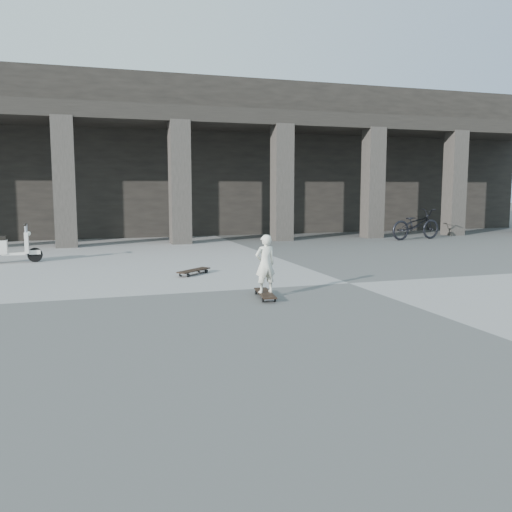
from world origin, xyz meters
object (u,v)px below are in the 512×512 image
object	(u,v)px
longboard	(265,294)
scooter	(2,248)
bicycle	(416,224)
child	(265,264)
skateboard_spare	(194,271)

from	to	relation	value
longboard	scooter	xyz separation A→B (m)	(-4.77, 5.93, 0.31)
bicycle	scooter	bearing A→B (deg)	92.01
child	bicycle	size ratio (longest dim) A/B	0.47
scooter	bicycle	bearing A→B (deg)	7.56
longboard	scooter	bearing A→B (deg)	46.77
longboard	scooter	distance (m)	7.62
child	scooter	distance (m)	7.61
child	bicycle	world-z (taller)	bicycle
scooter	bicycle	world-z (taller)	bicycle
child	scooter	bearing A→B (deg)	-58.33
skateboard_spare	child	size ratio (longest dim) A/B	0.85
longboard	child	size ratio (longest dim) A/B	0.99
bicycle	longboard	bearing A→B (deg)	126.50
child	scooter	world-z (taller)	child
longboard	skateboard_spare	size ratio (longest dim) A/B	1.17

